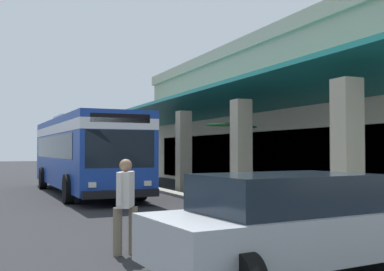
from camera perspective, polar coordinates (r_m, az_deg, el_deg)
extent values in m
plane|color=#262628|center=(24.20, 7.52, -6.04)|extent=(120.00, 120.00, 0.00)
cube|color=#9E998E|center=(20.11, -3.18, -6.76)|extent=(30.36, 0.50, 0.12)
cube|color=#B2A88E|center=(25.10, 18.14, 1.43)|extent=(25.30, 11.92, 6.35)
cube|color=#C0B59A|center=(25.52, 18.07, 9.24)|extent=(25.60, 12.22, 0.60)
cube|color=#B2A88E|center=(29.94, -8.33, -1.87)|extent=(0.55, 0.55, 3.49)
cube|color=#B2A88E|center=(25.08, -5.38, -1.91)|extent=(0.55, 0.55, 3.49)
cube|color=#B2A88E|center=(20.32, -1.01, -1.96)|extent=(0.55, 0.55, 3.49)
cube|color=#B2A88E|center=(15.75, 5.94, -2.01)|extent=(0.55, 0.55, 3.49)
cube|color=#B2A88E|center=(11.59, 18.20, -2.03)|extent=(0.55, 0.55, 3.49)
cube|color=#146B66|center=(20.96, 2.35, 3.79)|extent=(25.30, 3.16, 0.82)
cube|color=#19232D|center=(21.62, 6.29, -2.85)|extent=(21.26, 0.08, 2.40)
cube|color=#193D9E|center=(20.36, -12.86, -1.97)|extent=(11.06, 2.82, 2.75)
cube|color=white|center=(20.38, -12.84, 0.63)|extent=(11.08, 2.84, 0.36)
cube|color=#19232D|center=(20.65, -13.02, -1.34)|extent=(9.30, 2.81, 0.90)
cube|color=#19232D|center=(15.04, -8.63, -1.61)|extent=(0.11, 2.24, 1.20)
cube|color=black|center=(15.07, -8.60, 2.08)|extent=(0.11, 1.94, 0.28)
cube|color=black|center=(14.98, -8.51, -6.97)|extent=(0.26, 2.45, 0.24)
cube|color=silver|center=(15.30, -5.36, -5.75)|extent=(0.07, 0.24, 0.16)
cube|color=silver|center=(14.81, -11.93, -5.85)|extent=(0.07, 0.24, 0.16)
cube|color=silver|center=(21.88, -13.63, 1.97)|extent=(2.44, 1.84, 0.24)
cylinder|color=black|center=(17.23, -6.23, -6.13)|extent=(1.00, 0.30, 1.00)
cylinder|color=black|center=(16.61, -14.67, -6.25)|extent=(1.00, 0.30, 1.00)
cylinder|color=black|center=(23.68, -11.36, -4.91)|extent=(1.00, 0.30, 1.00)
cylinder|color=black|center=(23.23, -17.52, -4.92)|extent=(1.00, 0.30, 1.00)
cube|color=#B2B5BA|center=(7.24, 12.32, -11.41)|extent=(2.21, 4.55, 0.66)
cube|color=#19232D|center=(7.03, 11.04, -6.77)|extent=(1.81, 2.60, 0.54)
cylinder|color=black|center=(8.94, 15.87, -11.34)|extent=(0.64, 0.22, 0.64)
cylinder|color=black|center=(7.21, -1.89, -13.76)|extent=(0.64, 0.22, 0.64)
cylinder|color=#726651|center=(8.52, -7.10, -11.25)|extent=(0.16, 0.16, 0.82)
cylinder|color=#726651|center=(8.41, -8.96, -11.36)|extent=(0.16, 0.16, 0.82)
cube|color=silver|center=(8.38, -8.00, -6.45)|extent=(0.53, 0.42, 0.62)
sphere|color=#8C664C|center=(8.35, -7.99, -3.58)|extent=(0.22, 0.22, 0.22)
cylinder|color=silver|center=(8.65, -7.26, -6.10)|extent=(0.09, 0.09, 0.55)
cylinder|color=silver|center=(8.11, -8.79, -6.39)|extent=(0.09, 0.09, 0.55)
cube|color=brown|center=(16.66, 5.27, -7.14)|extent=(0.96, 0.96, 0.50)
cylinder|color=#332319|center=(16.63, 5.27, -6.25)|extent=(0.82, 0.82, 0.02)
cylinder|color=brown|center=(16.59, 5.26, -2.71)|extent=(0.16, 0.16, 2.08)
ellipsoid|color=#1E6028|center=(16.16, 6.11, 1.80)|extent=(1.03, 0.21, 0.19)
ellipsoid|color=#1E6028|center=(16.79, 6.57, 1.07)|extent=(0.25, 0.87, 0.18)
ellipsoid|color=#1E6028|center=(17.04, 4.61, 1.45)|extent=(0.95, 0.29, 0.14)
ellipsoid|color=#1E6028|center=(16.47, 3.43, 1.27)|extent=(0.45, 1.10, 0.14)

